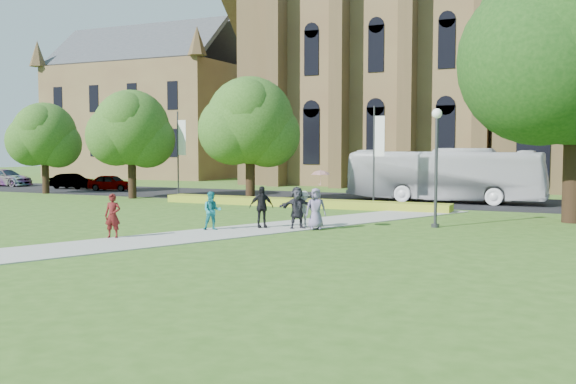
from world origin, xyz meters
The scene contains 23 objects.
ground centered at (0.00, 0.00, 0.00)m, with size 160.00×160.00×0.00m, color #345A1B.
road centered at (0.00, 20.00, 0.01)m, with size 160.00×10.00×0.02m, color black.
footpath centered at (0.00, 1.00, 0.02)m, with size 3.20×30.00×0.04m, color #B2B2A8.
flower_hedge centered at (-2.00, 13.20, 0.23)m, with size 18.00×1.40×0.45m, color gold.
cathedral centered at (10.00, 39.73, 12.98)m, with size 52.60×18.25×28.00m.
building_west centered at (-34.00, 42.00, 9.21)m, with size 22.00×14.00×18.30m.
streetlamp centered at (7.50, 6.50, 3.30)m, with size 0.44×0.44×5.24m.
street_tree_0 centered at (-15.00, 14.00, 4.87)m, with size 5.20×5.20×7.50m.
street_tree_1 centered at (-6.00, 14.50, 5.22)m, with size 5.60×5.60×8.05m.
street_tree_2 centered at (-24.00, 15.00, 4.53)m, with size 4.80×4.80×6.95m.
banner_pole_0 centered at (2.11, 15.20, 3.39)m, with size 0.70×0.10×6.00m.
banner_pole_1 centered at (-11.89, 15.20, 3.39)m, with size 0.70×0.10×6.00m.
tour_coach centered at (5.35, 19.75, 1.75)m, with size 2.91×12.44×3.47m, color silver.
car_0 centered at (-21.37, 19.44, 0.67)m, with size 1.54×3.83×1.30m, color gray.
car_1 centered at (-25.93, 19.85, 0.66)m, with size 1.36×3.90×1.28m, color gray.
car_2 centered at (-34.50, 20.55, 0.77)m, with size 2.11×5.19×1.51m, color gray.
pedestrian_0 centered at (-3.15, -2.25, 0.90)m, with size 0.63×0.41×1.71m, color #531413.
pedestrian_1 centered at (-0.88, 1.37, 0.85)m, with size 0.79×0.62×1.63m, color teal.
pedestrian_2 centered at (2.28, 3.86, 0.84)m, with size 1.03×0.59×1.60m, color silver.
pedestrian_3 centered at (0.67, 2.94, 0.95)m, with size 1.06×0.44×1.81m, color black.
pedestrian_4 centered at (3.01, 3.50, 0.92)m, with size 0.86×0.56×1.76m, color slate.
pedestrian_5 centered at (2.18, 3.38, 0.94)m, with size 1.68×0.53×1.81m, color #2A2932.
parasol centered at (3.19, 3.60, 2.13)m, with size 0.77×0.77×0.67m, color #E6A2B1.
Camera 1 is at (13.29, -21.87, 3.54)m, focal length 40.00 mm.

